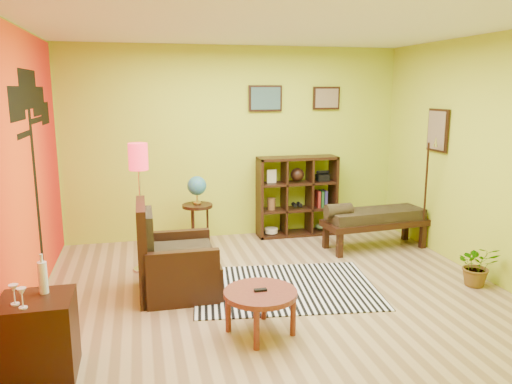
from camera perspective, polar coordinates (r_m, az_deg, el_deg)
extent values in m
plane|color=tan|center=(5.61, 2.15, -11.21)|extent=(5.00, 5.00, 0.00)
cube|color=#B2C82D|center=(7.40, -2.40, 5.60)|extent=(5.00, 0.04, 2.80)
cube|color=#B2C82D|center=(3.16, 13.20, -2.94)|extent=(5.00, 0.04, 2.80)
cube|color=#B2C82D|center=(5.17, -25.56, 1.83)|extent=(0.04, 4.50, 2.80)
cube|color=#B2C82D|center=(6.36, 24.56, 3.56)|extent=(0.04, 4.50, 2.80)
cube|color=white|center=(5.21, 2.39, 18.48)|extent=(5.00, 4.50, 0.04)
cube|color=#F2430E|center=(5.16, -25.34, 1.84)|extent=(0.01, 4.45, 2.75)
cube|color=black|center=(5.75, -23.74, -0.68)|extent=(0.01, 0.14, 2.10)
cube|color=black|center=(5.15, -25.64, 9.08)|extent=(0.01, 0.65, 0.32)
cube|color=black|center=(5.69, -24.59, 10.62)|extent=(0.01, 0.85, 0.40)
cube|color=black|center=(6.18, -23.60, 9.49)|extent=(0.01, 0.70, 0.32)
cube|color=black|center=(6.53, -22.96, 8.29)|extent=(0.01, 0.50, 0.26)
cube|color=black|center=(7.43, 1.07, 10.65)|extent=(0.50, 0.03, 0.38)
cube|color=#406562|center=(7.41, 1.12, 10.65)|extent=(0.44, 0.01, 0.32)
cube|color=black|center=(7.72, 8.04, 10.58)|extent=(0.42, 0.03, 0.34)
cube|color=#917858|center=(7.70, 8.11, 10.57)|extent=(0.36, 0.01, 0.28)
cube|color=black|center=(7.05, 20.08, 6.64)|extent=(0.03, 0.44, 0.56)
cube|color=#917858|center=(7.04, 19.91, 6.65)|extent=(0.01, 0.38, 0.50)
cylinder|color=black|center=(7.11, 18.79, -0.34)|extent=(0.23, 0.34, 1.46)
cone|color=silver|center=(6.87, 19.85, 5.46)|extent=(0.08, 0.09, 0.16)
cube|color=white|center=(5.69, 3.30, -10.84)|extent=(2.17, 1.67, 0.01)
cylinder|color=maroon|center=(4.56, 0.51, -11.52)|extent=(0.66, 0.66, 0.05)
cylinder|color=maroon|center=(4.91, 0.90, -12.36)|extent=(0.05, 0.05, 0.36)
cylinder|color=maroon|center=(4.68, -3.19, -13.63)|extent=(0.05, 0.05, 0.36)
cylinder|color=maroon|center=(4.62, 4.26, -13.99)|extent=(0.05, 0.05, 0.36)
cylinder|color=maroon|center=(4.38, 0.06, -15.49)|extent=(0.05, 0.05, 0.36)
cube|color=black|center=(4.55, 0.51, -11.13)|extent=(0.11, 0.05, 0.02)
cube|color=black|center=(5.56, -8.61, -9.50)|extent=(0.82, 0.80, 0.37)
cube|color=black|center=(5.44, -12.83, -6.51)|extent=(0.10, 0.80, 1.02)
cube|color=black|center=(5.17, -8.31, -9.84)|extent=(0.74, 0.10, 0.59)
cube|color=black|center=(5.88, -8.95, -7.17)|extent=(0.74, 0.10, 0.59)
cube|color=tan|center=(5.48, -8.40, -7.04)|extent=(0.65, 0.63, 0.13)
cube|color=tan|center=(5.39, -12.13, -4.60)|extent=(0.09, 0.59, 0.46)
cube|color=black|center=(4.30, -23.59, -15.01)|extent=(0.54, 0.49, 0.64)
cylinder|color=white|center=(4.21, -23.17, -8.99)|extent=(0.07, 0.07, 0.25)
cylinder|color=white|center=(4.17, -23.34, -6.99)|extent=(0.02, 0.02, 0.07)
cylinder|color=white|center=(4.13, -25.82, -11.45)|extent=(0.06, 0.06, 0.01)
cylinder|color=white|center=(4.11, -25.89, -10.80)|extent=(0.01, 0.01, 0.09)
cone|color=white|center=(4.08, -25.97, -9.89)|extent=(0.07, 0.07, 0.06)
cylinder|color=white|center=(4.04, -25.08, -11.88)|extent=(0.06, 0.06, 0.01)
cylinder|color=white|center=(4.02, -25.14, -11.22)|extent=(0.01, 0.01, 0.09)
cone|color=white|center=(4.00, -25.23, -10.29)|extent=(0.07, 0.07, 0.06)
cylinder|color=silver|center=(6.36, -12.73, -8.55)|extent=(0.24, 0.24, 0.03)
cylinder|color=silver|center=(6.16, -13.03, -2.32)|extent=(0.02, 0.02, 1.45)
cylinder|color=red|center=(6.03, -13.32, 3.96)|extent=(0.23, 0.23, 0.32)
cylinder|color=black|center=(6.91, -6.72, -1.58)|extent=(0.42, 0.42, 0.04)
cylinder|color=black|center=(7.00, -5.55, -4.03)|extent=(0.03, 0.03, 0.59)
cylinder|color=black|center=(7.10, -7.28, -3.85)|extent=(0.03, 0.03, 0.59)
cylinder|color=black|center=(6.87, -7.15, -4.37)|extent=(0.03, 0.03, 0.59)
cylinder|color=gold|center=(6.90, -6.73, -1.24)|extent=(0.10, 0.10, 0.02)
cylinder|color=gold|center=(6.89, -6.74, -0.73)|extent=(0.02, 0.02, 0.10)
sphere|color=#1842B1|center=(6.85, -6.78, 0.72)|extent=(0.26, 0.26, 0.26)
cube|color=black|center=(7.39, 0.42, -0.70)|extent=(0.04, 0.35, 1.20)
cube|color=black|center=(7.74, 8.79, -0.27)|extent=(0.04, 0.35, 1.20)
cube|color=black|center=(7.68, 4.63, -4.71)|extent=(1.20, 0.35, 0.04)
cube|color=black|center=(7.44, 4.78, 3.89)|extent=(1.20, 0.35, 0.04)
cube|color=black|center=(7.48, 3.24, -0.55)|extent=(0.03, 0.33, 1.12)
cube|color=black|center=(7.60, 6.14, -0.41)|extent=(0.03, 0.33, 1.12)
cube|color=black|center=(7.59, 4.68, -1.96)|extent=(1.12, 0.33, 0.03)
cube|color=black|center=(7.50, 4.73, 1.01)|extent=(1.12, 0.33, 0.03)
cylinder|color=beige|center=(7.56, 1.74, -4.41)|extent=(0.20, 0.20, 0.07)
sphere|color=black|center=(7.48, 4.74, 1.99)|extent=(0.20, 0.20, 0.20)
cube|color=black|center=(7.62, 7.60, 1.65)|extent=(0.18, 0.15, 0.10)
cylinder|color=black|center=(7.56, 4.40, -1.46)|extent=(0.06, 0.12, 0.06)
cylinder|color=black|center=(7.58, 4.97, -1.43)|extent=(0.06, 0.12, 0.06)
ellipsoid|color=#384C26|center=(7.79, 7.45, -3.93)|extent=(0.18, 0.18, 0.09)
cylinder|color=brown|center=(7.45, 1.76, -1.38)|extent=(0.12, 0.12, 0.18)
cube|color=beige|center=(7.37, 1.78, 1.80)|extent=(0.14, 0.03, 0.20)
cube|color=maroon|center=(7.66, 7.04, -0.80)|extent=(0.04, 0.18, 0.26)
cube|color=#1E4C1E|center=(7.68, 7.43, -0.78)|extent=(0.04, 0.18, 0.26)
cube|color=navy|center=(7.70, 7.81, -0.76)|extent=(0.04, 0.18, 0.26)
cube|color=black|center=(7.13, 13.44, -3.44)|extent=(1.50, 0.64, 0.08)
cube|color=tan|center=(7.10, 13.49, -2.54)|extent=(1.39, 0.57, 0.15)
cylinder|color=tan|center=(6.80, 9.40, -2.10)|extent=(0.38, 0.22, 0.19)
cube|color=black|center=(7.69, 16.69, -4.07)|extent=(0.08, 0.08, 0.32)
cube|color=black|center=(7.05, 7.98, -5.09)|extent=(0.08, 0.08, 0.32)
cube|color=black|center=(7.37, 18.52, -4.87)|extent=(0.08, 0.08, 0.32)
cube|color=black|center=(6.70, 9.54, -6.05)|extent=(0.08, 0.08, 0.32)
imported|color=#26661E|center=(6.21, 23.94, -8.11)|extent=(0.59, 0.62, 0.38)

